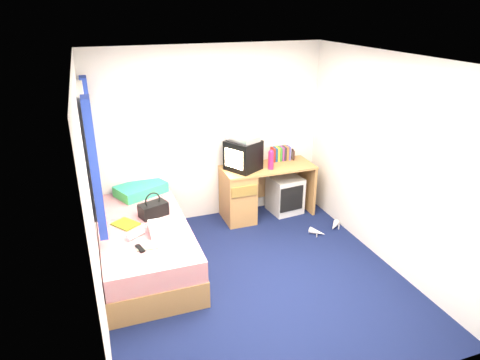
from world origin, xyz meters
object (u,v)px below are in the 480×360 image
object	(u,v)px
crt_tv	(243,155)
aerosol_can	(257,161)
desk	(249,191)
water_bottle	(135,234)
white_heels	(326,229)
remote_control	(140,248)
handbag	(153,209)
vcr	(243,138)
picture_frame	(293,155)
bed	(145,245)
storage_cube	(285,194)
magazine	(126,224)
colour_swatch_fan	(147,248)
towel	(165,228)
pillow	(141,189)
pink_water_bottle	(271,161)

from	to	relation	value
crt_tv	aerosol_can	bearing A→B (deg)	65.78
desk	water_bottle	bearing A→B (deg)	-149.20
desk	white_heels	world-z (taller)	desk
water_bottle	remote_control	world-z (taller)	water_bottle
aerosol_can	white_heels	bearing A→B (deg)	-48.08
white_heels	handbag	bearing A→B (deg)	175.08
vcr	picture_frame	world-z (taller)	vcr
remote_control	desk	bearing A→B (deg)	21.87
bed	aerosol_can	bearing A→B (deg)	24.14
bed	storage_cube	distance (m)	2.26
bed	aerosol_can	xyz separation A→B (m)	(1.70, 0.76, 0.57)
magazine	white_heels	distance (m)	2.64
desk	colour_swatch_fan	world-z (taller)	desk
towel	remote_control	distance (m)	0.41
towel	white_heels	bearing A→B (deg)	6.16
magazine	pillow	bearing A→B (deg)	70.33
picture_frame	magazine	bearing A→B (deg)	-148.03
water_bottle	towel	bearing A→B (deg)	1.46
vcr	remote_control	distance (m)	2.13
bed	picture_frame	distance (m)	2.53
water_bottle	bed	bearing A→B (deg)	67.04
storage_cube	crt_tv	bearing A→B (deg)	174.16
towel	magazine	bearing A→B (deg)	140.78
pink_water_bottle	colour_swatch_fan	xyz separation A→B (m)	(-1.87, -1.17, -0.33)
pink_water_bottle	remote_control	distance (m)	2.28
towel	desk	bearing A→B (deg)	36.09
handbag	colour_swatch_fan	bearing A→B (deg)	-124.11
pink_water_bottle	white_heels	size ratio (longest dim) A/B	0.47
aerosol_can	remote_control	xyz separation A→B (m)	(-1.80, -1.29, -0.29)
white_heels	magazine	bearing A→B (deg)	178.19
aerosol_can	towel	distance (m)	1.83
pillow	desk	size ratio (longest dim) A/B	0.47
desk	handbag	size ratio (longest dim) A/B	3.57
storage_cube	colour_swatch_fan	distance (m)	2.54
towel	remote_control	xyz separation A→B (m)	(-0.31, -0.27, -0.04)
pink_water_bottle	towel	size ratio (longest dim) A/B	0.75
bed	magazine	size ratio (longest dim) A/B	7.14
crt_tv	picture_frame	size ratio (longest dim) A/B	3.87
vcr	bed	bearing A→B (deg)	-89.10
desk	aerosol_can	xyz separation A→B (m)	(0.12, 0.02, 0.44)
pink_water_bottle	white_heels	xyz separation A→B (m)	(0.56, -0.64, -0.83)
vcr	pink_water_bottle	xyz separation A→B (m)	(0.36, -0.12, -0.32)
desk	water_bottle	size ratio (longest dim) A/B	6.50
aerosol_can	crt_tv	bearing A→B (deg)	-174.00
bed	desk	world-z (taller)	desk
aerosol_can	handbag	size ratio (longest dim) A/B	0.51
aerosol_can	colour_swatch_fan	size ratio (longest dim) A/B	0.84
desk	magazine	distance (m)	1.89
crt_tv	towel	world-z (taller)	crt_tv
bed	vcr	world-z (taller)	vcr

